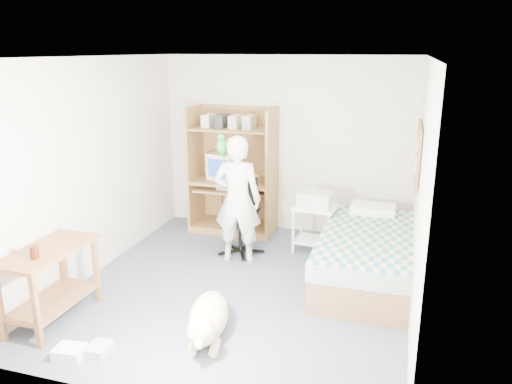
% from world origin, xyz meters
% --- Properties ---
extents(floor, '(4.00, 4.00, 0.00)m').
position_xyz_m(floor, '(0.00, 0.00, 0.00)').
color(floor, '#4B5365').
rests_on(floor, ground).
extents(wall_back, '(3.60, 0.02, 2.50)m').
position_xyz_m(wall_back, '(0.00, 2.00, 1.25)').
color(wall_back, silver).
rests_on(wall_back, floor).
extents(wall_right, '(0.02, 4.00, 2.50)m').
position_xyz_m(wall_right, '(1.80, 0.00, 1.25)').
color(wall_right, silver).
rests_on(wall_right, floor).
extents(wall_left, '(0.02, 4.00, 2.50)m').
position_xyz_m(wall_left, '(-1.80, 0.00, 1.25)').
color(wall_left, silver).
rests_on(wall_left, floor).
extents(ceiling, '(3.60, 4.00, 0.02)m').
position_xyz_m(ceiling, '(0.00, 0.00, 2.50)').
color(ceiling, white).
rests_on(ceiling, wall_back).
extents(computer_hutch, '(1.20, 0.63, 1.80)m').
position_xyz_m(computer_hutch, '(-0.70, 1.74, 0.82)').
color(computer_hutch, brown).
rests_on(computer_hutch, floor).
extents(bed, '(1.02, 2.02, 0.66)m').
position_xyz_m(bed, '(1.30, 0.62, 0.29)').
color(bed, brown).
rests_on(bed, floor).
extents(side_desk, '(0.50, 1.00, 0.75)m').
position_xyz_m(side_desk, '(-1.55, -1.20, 0.49)').
color(side_desk, brown).
rests_on(side_desk, floor).
extents(corkboard, '(0.04, 0.94, 0.66)m').
position_xyz_m(corkboard, '(1.77, 0.90, 1.45)').
color(corkboard, brown).
rests_on(corkboard, wall_right).
extents(office_chair, '(0.54, 0.54, 0.96)m').
position_xyz_m(office_chair, '(-0.34, 0.98, 0.34)').
color(office_chair, black).
rests_on(office_chair, floor).
extents(person, '(0.62, 0.45, 1.60)m').
position_xyz_m(person, '(-0.28, 0.68, 0.80)').
color(person, white).
rests_on(person, floor).
extents(parrot, '(0.12, 0.21, 0.32)m').
position_xyz_m(parrot, '(-0.48, 0.69, 1.46)').
color(parrot, '#148C27').
rests_on(parrot, person).
extents(dog, '(0.53, 1.10, 0.42)m').
position_xyz_m(dog, '(0.01, -1.03, 0.18)').
color(dog, beige).
rests_on(dog, floor).
extents(printer_cart, '(0.57, 0.48, 0.64)m').
position_xyz_m(printer_cart, '(0.58, 1.24, 0.42)').
color(printer_cart, white).
rests_on(printer_cart, floor).
extents(printer, '(0.45, 0.36, 0.18)m').
position_xyz_m(printer, '(0.58, 1.24, 0.73)').
color(printer, beige).
rests_on(printer, printer_cart).
extents(crt_monitor, '(0.45, 0.47, 0.38)m').
position_xyz_m(crt_monitor, '(-0.84, 1.75, 0.96)').
color(crt_monitor, beige).
rests_on(crt_monitor, computer_hutch).
extents(keyboard, '(0.46, 0.18, 0.03)m').
position_xyz_m(keyboard, '(-0.66, 1.58, 0.67)').
color(keyboard, beige).
rests_on(keyboard, computer_hutch).
extents(pencil_cup, '(0.08, 0.08, 0.12)m').
position_xyz_m(pencil_cup, '(-0.33, 1.65, 0.82)').
color(pencil_cup, gold).
rests_on(pencil_cup, computer_hutch).
extents(drink_glass, '(0.08, 0.08, 0.12)m').
position_xyz_m(drink_glass, '(-1.50, -1.42, 0.81)').
color(drink_glass, '#3D1609').
rests_on(drink_glass, side_desk).
extents(floor_box_a, '(0.27, 0.23, 0.10)m').
position_xyz_m(floor_box_a, '(-1.01, -1.70, 0.05)').
color(floor_box_a, white).
rests_on(floor_box_a, floor).
extents(floor_box_b, '(0.19, 0.23, 0.08)m').
position_xyz_m(floor_box_b, '(-0.80, -1.57, 0.04)').
color(floor_box_b, '#B1B1AC').
rests_on(floor_box_b, floor).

